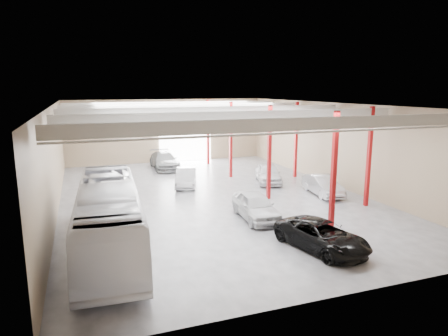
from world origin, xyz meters
TOP-DOWN VIEW (x-y plane):
  - depot_shell at (0.13, 0.48)m, footprint 22.12×32.12m
  - coach_bus at (-8.16, -8.00)m, footprint 3.70×12.76m
  - black_sedan at (2.08, -11.66)m, footprint 3.54×5.74m
  - car_row_a at (0.94, -6.00)m, footprint 2.30×5.06m
  - car_row_b at (-1.04, 3.94)m, footprint 2.92×4.87m
  - car_row_c at (-1.27, 12.00)m, footprint 2.49×5.95m
  - car_right_near at (8.30, -2.42)m, footprint 2.22×4.83m
  - car_right_far at (6.12, 2.78)m, footprint 3.38×5.27m

SIDE VIEW (x-z plane):
  - black_sedan at x=2.08m, z-range 0.00..1.48m
  - car_row_b at x=-1.04m, z-range 0.00..1.52m
  - car_right_near at x=8.30m, z-range 0.00..1.53m
  - car_right_far at x=6.12m, z-range 0.00..1.67m
  - car_row_a at x=0.94m, z-range 0.00..1.69m
  - car_row_c at x=-1.27m, z-range 0.00..1.72m
  - coach_bus at x=-8.16m, z-range 0.00..3.51m
  - depot_shell at x=0.13m, z-range 1.44..8.51m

